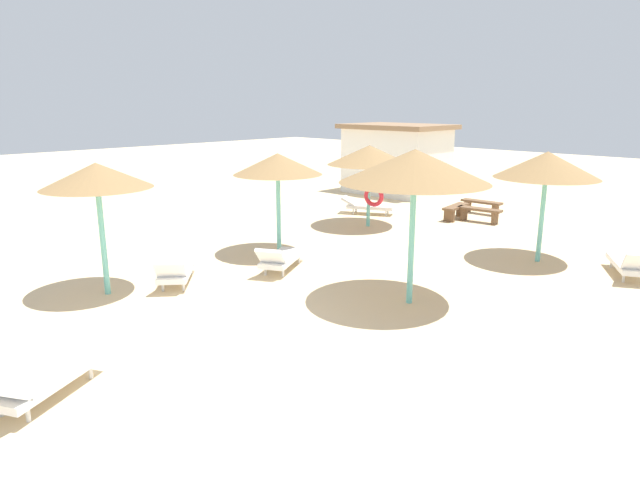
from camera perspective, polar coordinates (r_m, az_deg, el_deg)
The scene contains 15 objects.
ground_plane at distance 10.13m, azimuth -12.10°, elevation -9.59°, with size 80.00×80.00×0.00m, color beige.
parasol_0 at distance 14.93m, azimuth 22.40°, elevation 7.16°, with size 2.56×2.56×2.82m.
parasol_1 at distance 12.22m, azimuth -22.09°, elevation 6.12°, with size 2.24×2.24×2.82m.
parasol_3 at distance 14.58m, azimuth -4.39°, elevation 7.80°, with size 2.34×2.34×2.72m.
parasol_5 at distance 18.05m, azimuth 5.14°, elevation 8.66°, with size 2.73×2.73×2.66m.
parasol_7 at distance 10.92m, azimuth 9.75°, elevation 7.49°, with size 2.95×2.95×3.13m.
lounger_0 at distance 14.85m, azimuth 29.39°, elevation -2.16°, with size 1.46×1.93×0.80m.
lounger_1 at distance 12.85m, azimuth -14.65°, elevation -3.06°, with size 1.82×1.70×0.78m.
lounger_3 at distance 13.47m, azimuth -4.08°, elevation -1.85°, with size 1.45×1.95×0.76m.
lounger_4 at distance 8.68m, azimuth -27.02°, elevation -12.78°, with size 1.45×1.98×0.69m.
lounger_5 at distance 20.34m, azimuth 4.88°, elevation 3.54°, with size 1.99×1.46×0.62m.
bench_0 at distance 19.95m, azimuth 13.85°, elevation 3.08°, with size 0.61×1.54×0.49m.
bench_1 at distance 19.65m, azimuth 16.14°, elevation 2.77°, with size 1.54×0.57×0.49m.
bench_2 at distance 21.14m, azimuth 16.34°, elevation 3.53°, with size 1.51×0.43×0.49m.
beach_cabana at distance 25.11m, azimuth 7.88°, elevation 8.33°, with size 4.52×3.21×3.06m.
Camera 1 is at (7.82, -5.03, 4.01)m, focal length 30.98 mm.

